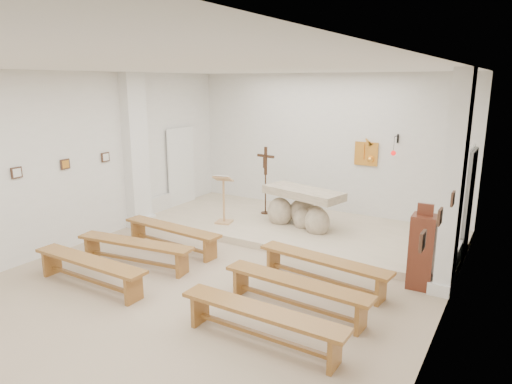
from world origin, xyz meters
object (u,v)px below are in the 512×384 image
Objects in this scene: lectern at (223,199)px; bench_right_second at (296,288)px; bench_left_front at (172,232)px; altar at (302,210)px; bench_right_third at (262,318)px; bench_left_third at (89,266)px; bench_right_front at (323,265)px; crucifix_stand at (265,175)px; donation_pedestal at (422,251)px; bench_left_second at (135,247)px.

lectern reaches higher than bench_right_second.
bench_left_front is (-0.14, -1.61, -0.35)m from lectern.
altar is at bearing 9.20° from lectern.
bench_left_front is 1.01× the size of bench_right_third.
bench_left_third is 3.25m from bench_right_third.
bench_right_front is at bearing 90.72° from bench_right_third.
bench_right_front is (2.68, -2.77, -0.73)m from crucifix_stand.
donation_pedestal is 4.97m from bench_left_second.
donation_pedestal is at bearing -14.56° from altar.
bench_right_third is at bearing -86.69° from bench_right_second.
donation_pedestal is at bearing 64.34° from bench_right_third.
lectern is 2.64m from bench_left_second.
bench_left_front is 3.83m from bench_right_third.
bench_right_front and bench_left_second have the same top height.
altar is 0.84× the size of bench_right_third.
altar is at bearing 54.22° from bench_left_second.
donation_pedestal reaches higher than bench_left_second.
bench_left_second is at bearing -104.39° from altar.
bench_right_second is at bearing 90.72° from bench_right_third.
bench_right_second is at bearing -13.34° from bench_left_front.
lectern is 4.08m from bench_right_second.
bench_right_second is at bearing -83.47° from bench_right_front.
bench_right_third is at bearing -83.47° from bench_right_front.
donation_pedestal is at bearing -17.23° from crucifix_stand.
crucifix_stand is 4.87m from bench_left_third.
crucifix_stand is 0.70× the size of bench_right_front.
donation_pedestal is 2.26m from bench_right_second.
crucifix_stand is 1.15× the size of donation_pedestal.
bench_left_front is 3.41m from bench_right_second.
altar is 0.83× the size of bench_left_front.
bench_left_second is 1.01× the size of bench_right_third.
altar is at bearing 68.40° from bench_left_third.
lectern is (-1.63, -0.70, 0.20)m from altar.
bench_left_second is (-4.63, -1.78, -0.26)m from donation_pedestal.
bench_left_front is 1.00× the size of bench_left_second.
bench_left_front is at bearing 82.32° from bench_left_second.
lectern is 0.49× the size of bench_left_third.
altar is 4.57m from bench_right_third.
bench_right_second is at bearing -7.68° from bench_left_second.
crucifix_stand is at bearing 83.88° from bench_left_third.
bench_right_second is (1.48, -3.32, -0.14)m from altar.
bench_left_third is at bearing -151.79° from donation_pedestal.
bench_right_front is at bearing 32.41° from bench_left_third.
donation_pedestal is at bearing 13.29° from bench_left_second.
bench_left_front is at bearing 166.12° from bench_right_second.
bench_left_third is at bearing -106.28° from lectern.
bench_right_third is at bearing -63.38° from lectern.
bench_right_front is (3.11, -1.61, -0.35)m from lectern.
bench_right_third is (3.11, -3.62, -0.35)m from lectern.
bench_right_front is 3.83m from bench_left_third.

